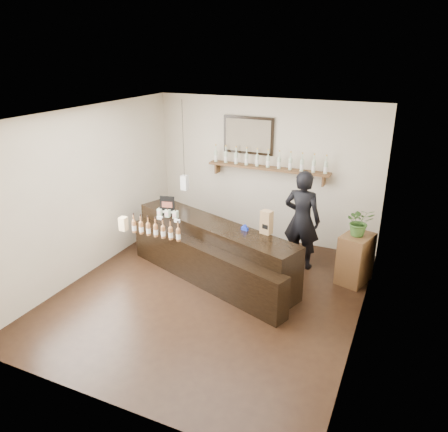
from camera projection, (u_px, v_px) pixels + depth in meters
ground at (210, 294)px, 6.92m from camera, size 5.00×5.00×0.00m
room_shell at (208, 192)px, 6.31m from camera, size 5.00×5.00×5.00m
back_wall_decor at (256, 154)px, 8.37m from camera, size 2.66×0.96×1.69m
counter at (210, 252)px, 7.36m from camera, size 3.28×1.96×1.07m
promo_sign at (167, 206)px, 7.54m from camera, size 0.26×0.07×0.36m
paper_bag at (267, 222)px, 6.83m from camera, size 0.20×0.17×0.38m
tape_dispenser at (245, 228)px, 6.99m from camera, size 0.12×0.07×0.10m
side_cabinet at (355, 259)px, 7.17m from camera, size 0.57×0.67×0.84m
potted_plant at (360, 222)px, 6.93m from camera, size 0.53×0.50×0.47m
shopkeeper at (302, 214)px, 7.49m from camera, size 0.75×0.52×1.99m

